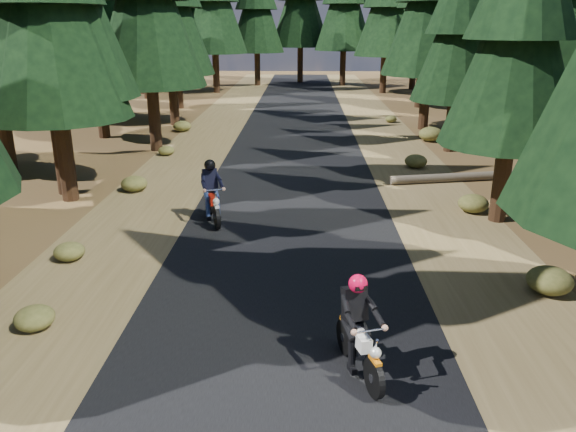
% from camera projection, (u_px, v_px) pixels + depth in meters
% --- Properties ---
extents(ground, '(120.00, 120.00, 0.00)m').
position_uv_depth(ground, '(286.00, 285.00, 12.39)').
color(ground, '#4C361B').
rests_on(ground, ground).
extents(road, '(6.00, 100.00, 0.01)m').
position_uv_depth(road, '(291.00, 213.00, 17.12)').
color(road, black).
rests_on(road, ground).
extents(shoulder_l, '(3.20, 100.00, 0.01)m').
position_uv_depth(shoulder_l, '(142.00, 212.00, 17.24)').
color(shoulder_l, brown).
rests_on(shoulder_l, ground).
extents(shoulder_r, '(3.20, 100.00, 0.01)m').
position_uv_depth(shoulder_r, '(443.00, 214.00, 17.00)').
color(shoulder_r, brown).
rests_on(shoulder_r, ground).
extents(log_near, '(5.73, 1.51, 0.32)m').
position_uv_depth(log_near, '(465.00, 177.00, 20.57)').
color(log_near, '#4C4233').
rests_on(log_near, ground).
extents(understory_shrubs, '(13.84, 32.19, 0.70)m').
position_uv_depth(understory_shrubs, '(350.00, 181.00, 19.56)').
color(understory_shrubs, '#474C1E').
rests_on(understory_shrubs, ground).
extents(rider_lead, '(1.10, 1.99, 1.70)m').
position_uv_depth(rider_lead, '(359.00, 343.00, 9.07)').
color(rider_lead, white).
rests_on(rider_lead, road).
extents(rider_follow, '(1.22, 2.12, 1.81)m').
position_uv_depth(rider_follow, '(212.00, 202.00, 16.15)').
color(rider_follow, maroon).
rests_on(rider_follow, road).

